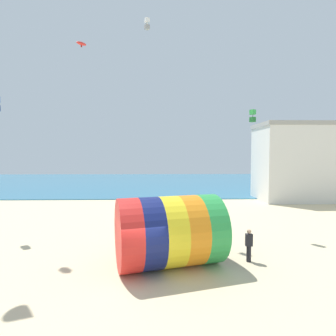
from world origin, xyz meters
name	(u,v)px	position (x,y,z in m)	size (l,w,h in m)	color
ground_plane	(138,279)	(0.00, 0.00, 0.00)	(120.00, 120.00, 0.00)	beige
sea	(156,182)	(0.00, 40.56, 0.05)	(120.00, 40.00, 0.10)	teal
giant_inflatable_tube	(169,231)	(1.48, 1.42, 1.77)	(5.88, 4.72, 3.53)	red
kite_handler	(249,245)	(5.67, 1.78, 0.88)	(0.38, 0.25, 1.73)	black
kite_white_box	(147,24)	(0.02, 8.38, 15.33)	(0.42, 0.42, 0.86)	white
kite_green_box	(253,116)	(7.62, 7.11, 8.39)	(0.44, 0.44, 0.94)	green
kite_red_parafoil	(81,44)	(-4.42, 6.96, 13.26)	(0.74, 0.72, 0.40)	red
bystander_near_water	(178,215)	(2.40, 8.90, 0.86)	(0.32, 0.41, 1.69)	#726651
promenade_building	(312,162)	(19.66, 20.11, 4.71)	(13.43, 6.02, 9.40)	silver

